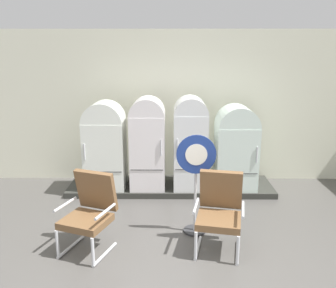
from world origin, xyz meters
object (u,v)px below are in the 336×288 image
refrigerator_0 (105,143)px  refrigerator_1 (148,140)px  armchair_right (220,209)px  sign_stand (196,182)px  refrigerator_2 (190,140)px  refrigerator_3 (236,145)px  armchair_left (90,209)px

refrigerator_0 → refrigerator_1: size_ratio=0.96×
armchair_right → sign_stand: (-0.29, 0.40, 0.21)m
refrigerator_0 → refrigerator_2: (1.52, 0.02, 0.05)m
refrigerator_1 → refrigerator_3: bearing=0.1°
armchair_left → sign_stand: size_ratio=0.71×
refrigerator_2 → armchair_left: 2.43m
armchair_left → refrigerator_2: bearing=54.8°
sign_stand → refrigerator_1: bearing=116.3°
refrigerator_1 → refrigerator_3: 1.58m
refrigerator_1 → sign_stand: 1.72m
refrigerator_2 → sign_stand: refrigerator_2 is taller
armchair_right → refrigerator_2: bearing=98.4°
refrigerator_0 → armchair_right: refrigerator_0 is taller
refrigerator_0 → refrigerator_1: (0.76, 0.02, 0.05)m
sign_stand → refrigerator_3: bearing=61.8°
refrigerator_3 → armchair_left: bearing=-138.3°
refrigerator_0 → armchair_left: (0.14, -1.94, -0.38)m
refrigerator_1 → armchair_left: 2.10m
armchair_right → sign_stand: sign_stand is taller
armchair_left → armchair_right: 1.67m
armchair_left → armchair_right: (1.67, 0.03, 0.00)m
refrigerator_0 → armchair_right: size_ratio=1.52×
refrigerator_0 → sign_stand: bearing=-44.9°
refrigerator_0 → armchair_left: size_ratio=1.52×
refrigerator_1 → refrigerator_3: (1.57, 0.00, -0.09)m
refrigerator_0 → refrigerator_3: bearing=0.5°
refrigerator_1 → sign_stand: size_ratio=1.14×
refrigerator_0 → armchair_right: 2.65m
refrigerator_2 → refrigerator_3: 0.82m
armchair_left → armchair_right: bearing=1.0°
refrigerator_1 → armchair_left: bearing=-107.7°
armchair_left → sign_stand: (1.38, 0.43, 0.21)m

